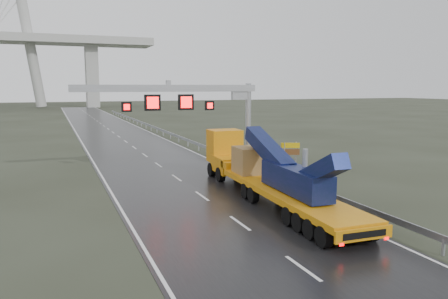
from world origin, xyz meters
name	(u,v)px	position (x,y,z in m)	size (l,w,h in m)	color
ground	(278,251)	(0.00, 0.00, 0.00)	(400.00, 400.00, 0.00)	#292C1F
road	(126,142)	(0.00, 40.00, 0.01)	(11.00, 200.00, 0.02)	black
guardrail	(196,143)	(6.10, 30.00, 0.70)	(0.20, 140.00, 1.40)	#94989C
sign_gantry	(194,103)	(2.10, 17.99, 5.61)	(14.90, 1.20, 7.42)	#AAAAA5
heavy_haul_truck	(259,169)	(3.62, 9.23, 1.68)	(3.42, 18.60, 4.35)	orange
exit_sign_pair	(290,152)	(9.00, 14.47, 1.78)	(1.38, 0.66, 2.54)	gray
striped_barrier	(264,164)	(7.53, 16.19, 0.54)	(0.64, 0.34, 1.08)	red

